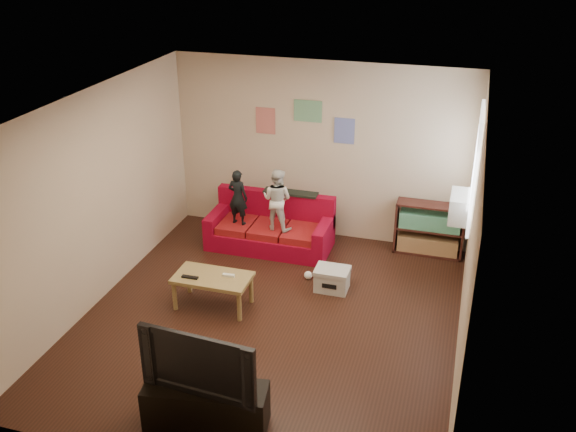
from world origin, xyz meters
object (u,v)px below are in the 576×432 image
(child_b, at_px, (277,199))
(television, at_px, (203,359))
(bookshelf, at_px, (429,231))
(file_box, at_px, (332,279))
(child_a, at_px, (238,197))
(sofa, at_px, (271,229))
(tv_stand, at_px, (206,406))
(coffee_table, at_px, (213,280))

(child_b, height_order, television, child_b)
(bookshelf, xyz_separation_m, file_box, (-1.12, -1.40, -0.19))
(child_b, bearing_deg, bookshelf, -154.80)
(child_a, height_order, file_box, child_a)
(sofa, xyz_separation_m, bookshelf, (2.28, 0.42, 0.08))
(television, bearing_deg, sofa, 102.66)
(child_b, distance_m, television, 3.63)
(child_b, height_order, bookshelf, child_b)
(bookshelf, height_order, tv_stand, bookshelf)
(tv_stand, distance_m, television, 0.56)
(child_a, bearing_deg, file_box, 161.30)
(coffee_table, bearing_deg, file_box, 30.88)
(tv_stand, bearing_deg, child_b, 87.84)
(coffee_table, distance_m, tv_stand, 2.12)
(sofa, distance_m, file_box, 1.52)
(sofa, height_order, bookshelf, sofa)
(child_b, bearing_deg, sofa, -37.68)
(file_box, height_order, tv_stand, tv_stand)
(child_b, bearing_deg, coffee_table, 87.99)
(sofa, height_order, television, television)
(child_a, xyz_separation_m, coffee_table, (0.26, -1.63, -0.43))
(bookshelf, relative_size, television, 0.84)
(bookshelf, xyz_separation_m, television, (-1.73, -4.19, 0.43))
(bookshelf, bearing_deg, sofa, -169.54)
(bookshelf, distance_m, tv_stand, 4.53)
(television, bearing_deg, coffee_table, 115.05)
(bookshelf, bearing_deg, child_b, -164.71)
(coffee_table, height_order, file_box, coffee_table)
(file_box, height_order, television, television)
(child_a, xyz_separation_m, child_b, (0.60, 0.00, 0.04))
(child_a, distance_m, coffee_table, 1.70)
(child_a, xyz_separation_m, television, (1.01, -3.60, -0.02))
(coffee_table, height_order, tv_stand, tv_stand)
(television, bearing_deg, file_box, 81.98)
(child_b, xyz_separation_m, tv_stand, (0.41, -3.60, -0.62))
(sofa, distance_m, child_a, 0.72)
(sofa, bearing_deg, child_b, -47.59)
(child_b, distance_m, coffee_table, 1.73)
(child_a, height_order, tv_stand, child_a)
(sofa, bearing_deg, child_a, -160.26)
(sofa, distance_m, tv_stand, 3.81)
(child_b, bearing_deg, tv_stand, 106.34)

